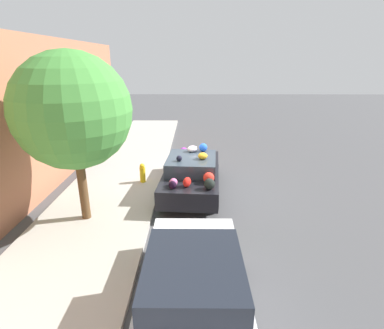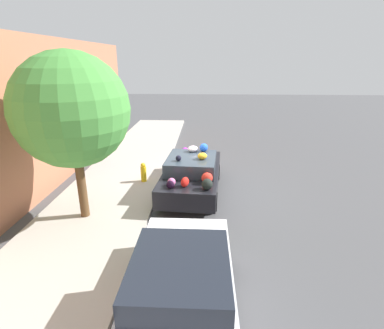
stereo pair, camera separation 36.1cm
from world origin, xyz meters
The scene contains 7 objects.
ground_plane centered at (0.00, 0.00, 0.00)m, with size 60.00×60.00×0.00m, color #4C4C4F.
sidewalk_curb centered at (0.00, 2.70, 0.06)m, with size 24.00×3.20×0.12m.
building_facade centered at (0.11, 4.92, 2.51)m, with size 18.00×1.20×5.06m.
street_tree centered at (-2.00, 2.92, 3.11)m, with size 2.94×2.94×4.46m.
fire_hydrant centered at (0.59, 1.75, 0.47)m, with size 0.20×0.20×0.70m.
art_car centered at (-0.04, -0.03, 0.70)m, with size 4.15×2.05×1.60m.
parked_car_plain centered at (-5.45, -0.10, 0.71)m, with size 4.12×1.80×1.40m.
Camera 1 is at (-9.43, -0.11, 4.35)m, focal length 28.00 mm.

